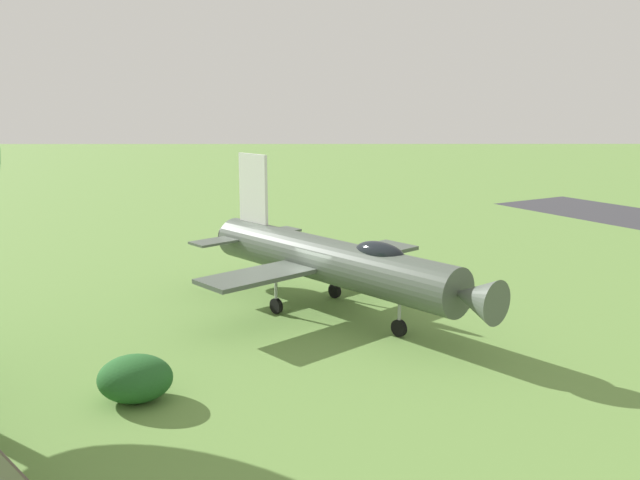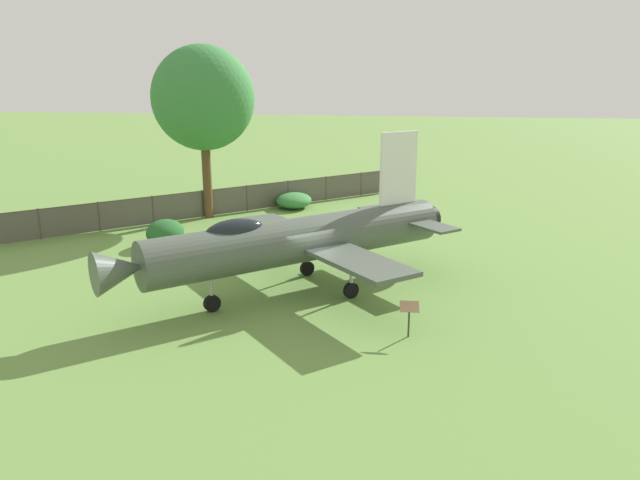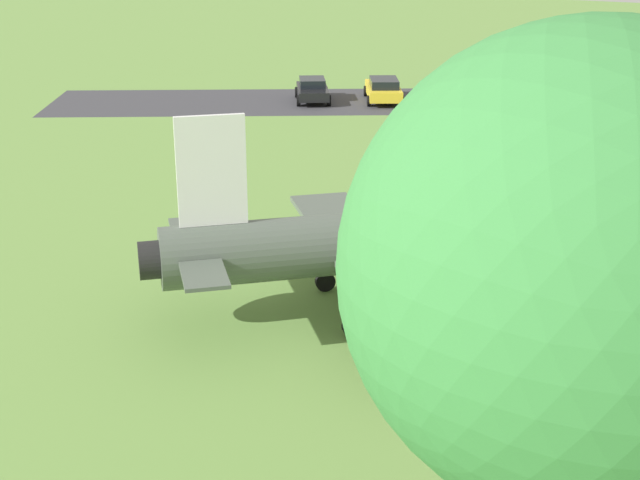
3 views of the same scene
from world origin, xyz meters
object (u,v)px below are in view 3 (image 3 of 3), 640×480
at_px(shade_tree, 585,278).
at_px(parked_car_gray, 458,87).
at_px(info_plaque, 312,222).
at_px(parked_car_green, 526,88).
at_px(display_jet, 393,238).
at_px(shrub_near_fence, 627,461).
at_px(parked_car_black, 312,90).
at_px(parked_car_yellow, 383,89).

relative_size(shade_tree, parked_car_gray, 1.96).
distance_m(info_plaque, parked_car_green, 27.85).
height_order(parked_car_green, parked_car_gray, parked_car_gray).
bearing_deg(display_jet, shrub_near_fence, -78.86).
bearing_deg(parked_car_gray, shrub_near_fence, -7.78).
distance_m(shrub_near_fence, parked_car_gray, 38.35).
bearing_deg(parked_car_black, info_plaque, -3.18).
bearing_deg(parked_car_green, info_plaque, 149.33).
bearing_deg(parked_car_yellow, parked_car_gray, -86.58).
xyz_separation_m(shade_tree, parked_car_black, (-23.74, 36.31, -6.01)).
xyz_separation_m(display_jet, parked_car_gray, (-8.77, 29.16, -1.32)).
relative_size(shrub_near_fence, info_plaque, 1.78).
distance_m(display_jet, shrub_near_fence, 9.44).
bearing_deg(info_plaque, parked_car_gray, 99.58).
relative_size(parked_car_green, parked_car_yellow, 0.88).
relative_size(info_plaque, parked_car_green, 0.26).
height_order(shrub_near_fence, parked_car_gray, parked_car_gray).
height_order(parked_car_yellow, parked_car_black, parked_car_yellow).
xyz_separation_m(parked_car_gray, parked_car_yellow, (-3.80, -2.46, -0.04)).
distance_m(shrub_near_fence, parked_car_yellow, 38.00).
bearing_deg(parked_car_yellow, display_jet, 175.68).
relative_size(shrub_near_fence, parked_car_yellow, 0.41).
distance_m(display_jet, parked_car_gray, 30.48).
relative_size(shrub_near_fence, parked_car_green, 0.46).
bearing_deg(parked_car_gray, info_plaque, -23.25).
bearing_deg(shade_tree, shrub_near_fence, 89.39).
bearing_deg(shade_tree, parked_car_yellow, 117.53).
height_order(shade_tree, parked_car_gray, shade_tree).
relative_size(parked_car_green, parked_car_black, 1.02).
height_order(shade_tree, info_plaque, shade_tree).
xyz_separation_m(shade_tree, parked_car_green, (-12.54, 42.68, -5.97)).
distance_m(parked_car_green, parked_car_yellow, 8.63).
relative_size(shrub_near_fence, parked_car_black, 0.47).
distance_m(parked_car_gray, parked_car_yellow, 4.53).
xyz_separation_m(shrub_near_fence, parked_car_black, (-23.81, 30.27, 0.08)).
bearing_deg(parked_car_gray, parked_car_yellow, -89.89).
bearing_deg(parked_car_black, parked_car_yellow, 85.81).
relative_size(info_plaque, parked_car_black, 0.26).
distance_m(display_jet, parked_car_black, 29.64).
relative_size(display_jet, parked_car_green, 2.71).
height_order(info_plaque, parked_car_yellow, parked_car_yellow).
distance_m(shrub_near_fence, parked_car_green, 38.75).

